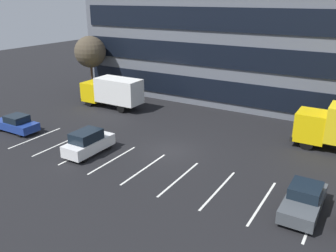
{
  "coord_description": "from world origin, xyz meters",
  "views": [
    {
      "loc": [
        12.97,
        -21.9,
        11.38
      ],
      "look_at": [
        -1.09,
        1.49,
        1.4
      ],
      "focal_mm": 38.19,
      "sensor_mm": 36.0,
      "label": 1
    }
  ],
  "objects_px": {
    "box_truck_yellow": "(112,91)",
    "bare_tree": "(90,52)",
    "suv_white": "(88,143)",
    "sedan_navy": "(16,124)",
    "sedan_charcoal": "(304,200)"
  },
  "relations": [
    {
      "from": "box_truck_yellow",
      "to": "bare_tree",
      "type": "distance_m",
      "value": 7.49
    },
    {
      "from": "suv_white",
      "to": "bare_tree",
      "type": "relative_size",
      "value": 0.59
    },
    {
      "from": "sedan_navy",
      "to": "bare_tree",
      "type": "height_order",
      "value": "bare_tree"
    },
    {
      "from": "bare_tree",
      "to": "suv_white",
      "type": "bearing_deg",
      "value": -48.86
    },
    {
      "from": "suv_white",
      "to": "sedan_charcoal",
      "type": "relative_size",
      "value": 0.93
    },
    {
      "from": "box_truck_yellow",
      "to": "sedan_navy",
      "type": "height_order",
      "value": "box_truck_yellow"
    },
    {
      "from": "suv_white",
      "to": "bare_tree",
      "type": "xyz_separation_m",
      "value": [
        -11.91,
        13.63,
        4.19
      ]
    },
    {
      "from": "box_truck_yellow",
      "to": "sedan_charcoal",
      "type": "height_order",
      "value": "box_truck_yellow"
    },
    {
      "from": "sedan_navy",
      "to": "suv_white",
      "type": "distance_m",
      "value": 8.78
    },
    {
      "from": "box_truck_yellow",
      "to": "sedan_charcoal",
      "type": "bearing_deg",
      "value": -24.75
    },
    {
      "from": "sedan_charcoal",
      "to": "bare_tree",
      "type": "bearing_deg",
      "value": 154.18
    },
    {
      "from": "sedan_navy",
      "to": "sedan_charcoal",
      "type": "relative_size",
      "value": 0.95
    },
    {
      "from": "sedan_navy",
      "to": "sedan_charcoal",
      "type": "distance_m",
      "value": 24.45
    },
    {
      "from": "box_truck_yellow",
      "to": "sedan_navy",
      "type": "relative_size",
      "value": 1.67
    },
    {
      "from": "sedan_charcoal",
      "to": "box_truck_yellow",
      "type": "bearing_deg",
      "value": 155.25
    }
  ]
}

